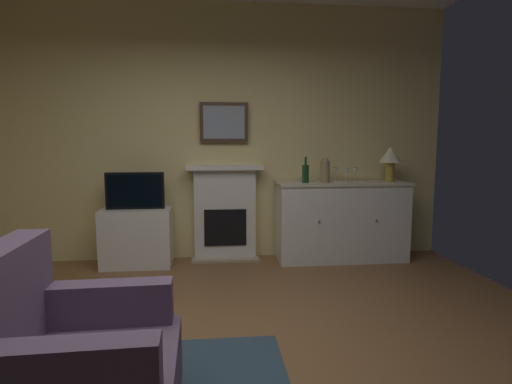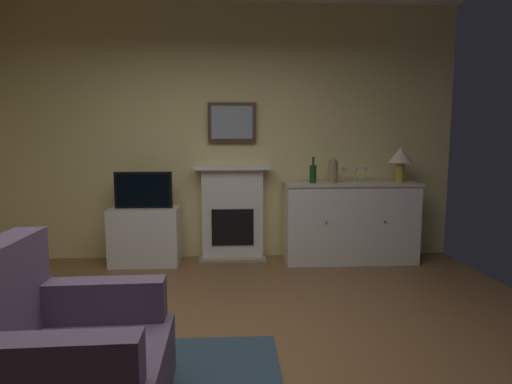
% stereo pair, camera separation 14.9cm
% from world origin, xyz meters
% --- Properties ---
extents(ground_plane, '(5.57, 5.10, 0.10)m').
position_xyz_m(ground_plane, '(0.00, 0.00, -0.05)').
color(ground_plane, brown).
rests_on(ground_plane, ground).
extents(wall_rear, '(5.57, 0.06, 2.92)m').
position_xyz_m(wall_rear, '(0.00, 2.52, 1.46)').
color(wall_rear, '#EAD68C').
rests_on(wall_rear, ground_plane).
extents(fireplace_unit, '(0.87, 0.30, 1.10)m').
position_xyz_m(fireplace_unit, '(0.18, 2.39, 0.55)').
color(fireplace_unit, white).
rests_on(fireplace_unit, ground_plane).
extents(framed_picture, '(0.55, 0.04, 0.45)m').
position_xyz_m(framed_picture, '(0.18, 2.44, 1.59)').
color(framed_picture, '#473323').
extents(sideboard_cabinet, '(1.50, 0.49, 0.91)m').
position_xyz_m(sideboard_cabinet, '(1.52, 2.21, 0.46)').
color(sideboard_cabinet, white).
rests_on(sideboard_cabinet, ground_plane).
extents(table_lamp, '(0.26, 0.26, 0.40)m').
position_xyz_m(table_lamp, '(2.08, 2.21, 1.19)').
color(table_lamp, '#B79338').
rests_on(table_lamp, sideboard_cabinet).
extents(wine_bottle, '(0.08, 0.08, 0.29)m').
position_xyz_m(wine_bottle, '(1.07, 2.17, 1.02)').
color(wine_bottle, '#193F1E').
rests_on(wine_bottle, sideboard_cabinet).
extents(wine_glass_left, '(0.07, 0.07, 0.16)m').
position_xyz_m(wine_glass_left, '(1.44, 2.24, 1.03)').
color(wine_glass_left, silver).
rests_on(wine_glass_left, sideboard_cabinet).
extents(wine_glass_center, '(0.07, 0.07, 0.16)m').
position_xyz_m(wine_glass_center, '(1.55, 2.20, 1.03)').
color(wine_glass_center, silver).
rests_on(wine_glass_center, sideboard_cabinet).
extents(wine_glass_right, '(0.07, 0.07, 0.16)m').
position_xyz_m(wine_glass_right, '(1.66, 2.21, 1.03)').
color(wine_glass_right, silver).
rests_on(wine_glass_right, sideboard_cabinet).
extents(vase_decorative, '(0.11, 0.11, 0.28)m').
position_xyz_m(vase_decorative, '(1.30, 2.16, 1.05)').
color(vase_decorative, '#9E7F5B').
rests_on(vase_decorative, sideboard_cabinet).
extents(tv_cabinet, '(0.75, 0.42, 0.64)m').
position_xyz_m(tv_cabinet, '(-0.79, 2.23, 0.32)').
color(tv_cabinet, white).
rests_on(tv_cabinet, ground_plane).
extents(tv_set, '(0.62, 0.07, 0.40)m').
position_xyz_m(tv_set, '(-0.79, 2.21, 0.84)').
color(tv_set, black).
rests_on(tv_set, tv_cabinet).
extents(armchair, '(0.83, 0.80, 0.92)m').
position_xyz_m(armchair, '(-0.59, -0.52, 0.38)').
color(armchair, '#604C66').
rests_on(armchair, ground_plane).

